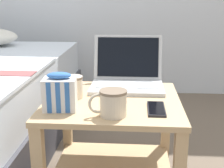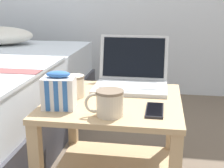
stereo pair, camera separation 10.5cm
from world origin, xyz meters
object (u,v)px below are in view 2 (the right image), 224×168
object	(u,v)px
mug_front_left	(109,102)
cell_phone	(155,110)
mug_front_right	(74,85)
snack_bag	(59,91)
laptop	(131,77)

from	to	relation	value
mug_front_left	cell_phone	distance (m)	0.19
mug_front_left	mug_front_right	xyz separation A→B (m)	(-0.19, 0.20, -0.00)
mug_front_right	cell_phone	world-z (taller)	mug_front_right
snack_bag	cell_phone	xyz separation A→B (m)	(0.37, 0.02, -0.06)
mug_front_left	mug_front_right	size ratio (longest dim) A/B	1.20
laptop	mug_front_left	distance (m)	0.39
laptop	mug_front_right	world-z (taller)	laptop
cell_phone	mug_front_right	bearing A→B (deg)	160.62
mug_front_left	cell_phone	xyz separation A→B (m)	(0.17, 0.07, -0.05)
mug_front_left	laptop	bearing A→B (deg)	83.48
cell_phone	snack_bag	bearing A→B (deg)	-176.74
laptop	snack_bag	bearing A→B (deg)	-126.53
laptop	cell_phone	xyz separation A→B (m)	(0.12, -0.32, -0.04)
mug_front_left	cell_phone	size ratio (longest dim) A/B	0.89
mug_front_left	snack_bag	xyz separation A→B (m)	(-0.21, 0.05, 0.01)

